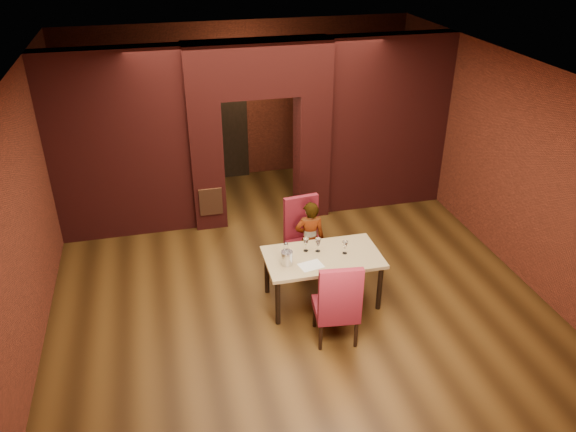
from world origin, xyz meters
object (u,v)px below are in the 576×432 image
(wine_glass_a, at_px, (306,245))
(potted_plant, at_px, (351,248))
(water_bottle, at_px, (286,251))
(chair_far, at_px, (306,238))
(dining_table, at_px, (322,278))
(person_seated, at_px, (310,239))
(wine_glass_c, at_px, (345,247))
(wine_bucket, at_px, (287,258))
(chair_near, at_px, (336,299))
(wine_glass_b, at_px, (318,245))

(wine_glass_a, distance_m, potted_plant, 1.38)
(water_bottle, bearing_deg, chair_far, 56.74)
(dining_table, distance_m, wine_glass_a, 0.55)
(person_seated, xyz_separation_m, potted_plant, (0.76, 0.23, -0.41))
(dining_table, xyz_separation_m, person_seated, (0.01, 0.70, 0.25))
(chair_far, height_order, wine_glass_c, chair_far)
(person_seated, bearing_deg, chair_far, -69.73)
(wine_glass_a, relative_size, wine_bucket, 1.02)
(dining_table, bearing_deg, water_bottle, 177.41)
(wine_bucket, bearing_deg, wine_glass_a, 38.16)
(wine_glass_a, height_order, water_bottle, water_bottle)
(dining_table, xyz_separation_m, wine_glass_a, (-0.20, 0.18, 0.48))
(dining_table, distance_m, person_seated, 0.74)
(chair_near, bearing_deg, wine_bucket, -49.58)
(wine_glass_a, height_order, wine_glass_b, wine_glass_b)
(dining_table, xyz_separation_m, chair_near, (-0.06, -0.81, 0.23))
(water_bottle, distance_m, potted_plant, 1.71)
(dining_table, bearing_deg, chair_near, -93.95)
(chair_far, bearing_deg, water_bottle, -129.69)
(wine_glass_a, distance_m, water_bottle, 0.36)
(wine_glass_c, bearing_deg, wine_glass_b, 157.97)
(wine_glass_b, xyz_separation_m, wine_bucket, (-0.51, -0.22, -0.00))
(chair_near, bearing_deg, potted_plant, -108.80)
(chair_near, bearing_deg, person_seated, -85.89)
(chair_near, height_order, wine_glass_c, chair_near)
(person_seated, distance_m, wine_bucket, 0.99)
(chair_near, xyz_separation_m, wine_glass_c, (0.38, 0.80, 0.25))
(water_bottle, bearing_deg, wine_glass_c, -2.77)
(wine_glass_b, bearing_deg, person_seated, 85.57)
(person_seated, relative_size, water_bottle, 4.61)
(dining_table, distance_m, chair_near, 0.84)
(person_seated, bearing_deg, wine_glass_c, 119.26)
(chair_far, height_order, wine_glass_b, chair_far)
(water_bottle, bearing_deg, dining_table, -3.15)
(chair_near, distance_m, wine_glass_b, 0.97)
(chair_near, relative_size, person_seated, 0.96)
(chair_near, xyz_separation_m, person_seated, (0.07, 1.51, 0.02))
(wine_bucket, bearing_deg, chair_far, 59.61)
(wine_glass_a, distance_m, wine_glass_c, 0.55)
(chair_near, distance_m, wine_glass_c, 0.92)
(wine_glass_c, xyz_separation_m, water_bottle, (-0.84, 0.04, 0.04))
(person_seated, relative_size, wine_glass_c, 6.35)
(chair_near, distance_m, person_seated, 1.51)
(wine_glass_a, bearing_deg, wine_bucket, -141.84)
(dining_table, bearing_deg, person_seated, 89.79)
(wine_glass_c, bearing_deg, water_bottle, 177.23)
(person_seated, bearing_deg, dining_table, 94.96)
(wine_glass_b, xyz_separation_m, wine_glass_c, (0.35, -0.14, -0.00))
(chair_near, xyz_separation_m, potted_plant, (0.83, 1.73, -0.38))
(dining_table, xyz_separation_m, wine_bucket, (-0.54, -0.09, 0.48))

